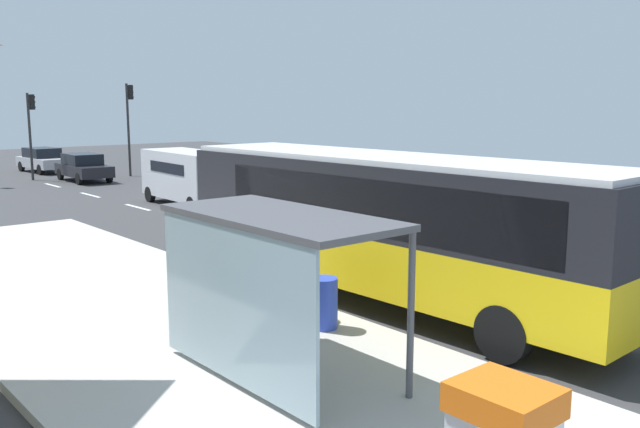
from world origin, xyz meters
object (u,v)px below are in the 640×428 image
object	(u,v)px
sedan_far	(43,160)
traffic_light_median	(31,122)
bus	(385,219)
recycling_bin_green	(278,287)
recycling_bin_blue	(324,303)
recycling_bin_yellow	(258,281)
traffic_light_near_side	(129,115)
recycling_bin_orange	(300,295)
white_van	(189,174)
sedan_near	(83,167)
bus_shelter	(262,255)

from	to	relation	value
sedan_far	traffic_light_median	size ratio (longest dim) A/B	0.93
bus	recycling_bin_green	size ratio (longest dim) A/B	11.66
recycling_bin_blue	recycling_bin_green	world-z (taller)	same
recycling_bin_yellow	traffic_light_near_side	world-z (taller)	traffic_light_near_side
recycling_bin_blue	recycling_bin_green	xyz separation A→B (m)	(0.00, 1.40, 0.00)
recycling_bin_yellow	traffic_light_near_side	size ratio (longest dim) A/B	0.18
recycling_bin_orange	recycling_bin_yellow	xyz separation A→B (m)	(0.00, 1.40, 0.00)
white_van	recycling_bin_orange	size ratio (longest dim) A/B	5.57
recycling_bin_blue	recycling_bin_yellow	bearing A→B (deg)	90.00
bus	sedan_near	world-z (taller)	bus
traffic_light_near_side	bus_shelter	world-z (taller)	traffic_light_near_side
white_van	recycling_bin_orange	bearing A→B (deg)	-112.60
white_van	sedan_near	size ratio (longest dim) A/B	1.19
bus	sedan_far	xyz separation A→B (m)	(4.01, 33.52, -1.05)
sedan_near	bus_shelter	world-z (taller)	bus_shelter
recycling_bin_blue	recycling_bin_green	bearing A→B (deg)	90.00
bus_shelter	white_van	bearing A→B (deg)	63.46
white_van	recycling_bin_orange	distance (m)	16.67
bus	traffic_light_near_side	distance (m)	28.74
bus	recycling_bin_orange	distance (m)	2.76
recycling_bin_yellow	recycling_bin_green	bearing A→B (deg)	-90.00
recycling_bin_orange	white_van	bearing A→B (deg)	67.40
recycling_bin_blue	recycling_bin_green	distance (m)	1.40
recycling_bin_orange	traffic_light_median	world-z (taller)	traffic_light_median
recycling_bin_blue	bus_shelter	xyz separation A→B (m)	(-2.21, -1.17, 1.44)
bus	recycling_bin_yellow	bearing A→B (deg)	153.50
sedan_far	sedan_near	bearing A→B (deg)	-89.95
recycling_bin_yellow	bus_shelter	bearing A→B (deg)	-124.11
recycling_bin_green	traffic_light_median	distance (m)	29.30
bus	recycling_bin_blue	bearing A→B (deg)	-160.93
traffic_light_near_side	bus_shelter	distance (m)	32.12
traffic_light_median	bus	bearing A→B (deg)	-94.12
traffic_light_median	recycling_bin_green	bearing A→B (deg)	-99.07
sedan_near	recycling_bin_blue	size ratio (longest dim) A/B	4.69
bus	recycling_bin_blue	distance (m)	2.89
bus_shelter	recycling_bin_yellow	bearing A→B (deg)	55.89
recycling_bin_yellow	sedan_near	bearing A→B (deg)	75.84
recycling_bin_orange	bus_shelter	xyz separation A→B (m)	(-2.21, -1.87, 1.44)
recycling_bin_green	recycling_bin_orange	bearing A→B (deg)	-90.00
recycling_bin_blue	traffic_light_median	distance (m)	30.68
sedan_near	recycling_bin_green	distance (m)	27.26
white_van	sedan_far	distance (m)	18.31
recycling_bin_blue	recycling_bin_orange	size ratio (longest dim) A/B	1.00
white_van	recycling_bin_yellow	world-z (taller)	white_van
sedan_near	recycling_bin_yellow	bearing A→B (deg)	-104.16
sedan_near	recycling_bin_green	xyz separation A→B (m)	(-6.50, -26.47, -0.14)
bus	white_van	xyz separation A→B (m)	(3.91, 15.22, -0.50)
traffic_light_near_side	bus	bearing A→B (deg)	-104.55
traffic_light_near_side	recycling_bin_yellow	bearing A→B (deg)	-110.08
sedan_far	traffic_light_near_side	distance (m)	7.15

